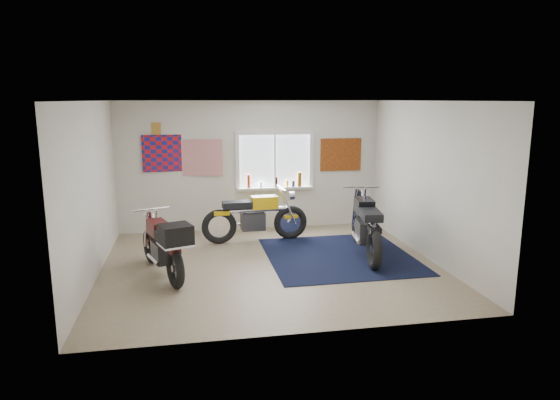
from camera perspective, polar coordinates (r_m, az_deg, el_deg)
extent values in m
plane|color=#9E896B|center=(8.39, -1.08, -7.49)|extent=(5.50, 5.50, 0.00)
plane|color=white|center=(7.94, -1.16, 11.27)|extent=(5.50, 5.50, 0.00)
plane|color=silver|center=(10.51, -3.33, 3.91)|extent=(5.50, 0.00, 5.50)
plane|color=silver|center=(5.66, 2.99, -2.63)|extent=(5.50, 0.00, 5.50)
plane|color=silver|center=(8.09, -20.72, 0.92)|extent=(0.00, 5.00, 5.00)
plane|color=silver|center=(8.92, 16.61, 2.11)|extent=(0.00, 5.00, 5.00)
cube|color=black|center=(8.93, 6.77, -6.35)|extent=(2.52, 2.62, 0.01)
cube|color=white|center=(10.55, -0.62, 4.51)|extent=(1.50, 0.02, 1.10)
cube|color=white|center=(10.48, -0.62, 7.71)|extent=(1.66, 0.06, 0.08)
cube|color=white|center=(10.62, -0.60, 1.34)|extent=(1.66, 0.06, 0.08)
cube|color=white|center=(10.43, -4.90, 4.39)|extent=(0.08, 0.06, 1.10)
cube|color=white|center=(10.70, 3.58, 4.59)|extent=(0.08, 0.06, 1.10)
cube|color=white|center=(10.54, -0.61, 4.50)|extent=(0.04, 0.06, 1.10)
cube|color=white|center=(10.56, -0.55, 1.39)|extent=(1.60, 0.16, 0.04)
cylinder|color=maroon|center=(10.45, -3.60, 2.15)|extent=(0.07, 0.07, 0.28)
cylinder|color=silver|center=(10.49, -2.20, 1.76)|extent=(0.06, 0.06, 0.12)
cylinder|color=black|center=(10.53, -0.43, 2.08)|extent=(0.06, 0.06, 0.22)
cylinder|color=orange|center=(10.58, 0.85, 1.91)|extent=(0.05, 0.05, 0.14)
cylinder|color=brown|center=(10.63, 2.25, 2.38)|extent=(0.09, 0.09, 0.30)
cylinder|color=#232A42|center=(10.61, 1.53, 1.90)|extent=(0.07, 0.07, 0.13)
plane|color=red|center=(10.38, -12.73, 5.23)|extent=(1.00, 0.07, 1.00)
plane|color=red|center=(10.37, -9.10, 4.80)|extent=(0.90, 0.09, 0.90)
cube|color=#AA7930|center=(10.35, -13.96, 7.94)|extent=(0.18, 0.02, 0.24)
cube|color=#A54C14|center=(10.87, 6.96, 5.17)|extent=(0.90, 0.03, 0.70)
torus|color=black|center=(9.87, 1.20, -2.57)|extent=(0.68, 0.18, 0.68)
torus|color=black|center=(9.61, -6.96, -3.05)|extent=(0.68, 0.18, 0.68)
cylinder|color=silver|center=(9.87, 1.20, -2.57)|extent=(0.12, 0.11, 0.11)
cylinder|color=silver|center=(9.61, -6.96, -3.05)|extent=(0.12, 0.11, 0.11)
cylinder|color=silver|center=(9.65, -2.84, -1.13)|extent=(1.27, 0.17, 0.09)
cube|color=#2F2E31|center=(9.69, -3.12, -2.43)|extent=(0.47, 0.31, 0.34)
cylinder|color=silver|center=(9.87, -3.29, -2.78)|extent=(0.56, 0.11, 0.07)
cube|color=#E5AE0C|center=(9.66, -1.79, -0.26)|extent=(0.52, 0.30, 0.24)
cube|color=black|center=(9.56, -4.92, -0.53)|extent=(0.57, 0.32, 0.12)
cube|color=#E5AE0C|center=(9.55, -6.70, -1.45)|extent=(0.31, 0.18, 0.08)
cube|color=#E5AE0C|center=(9.85, 1.20, -1.88)|extent=(0.29, 0.16, 0.05)
cylinder|color=silver|center=(9.68, 0.18, 1.37)|extent=(0.08, 0.63, 0.04)
cylinder|color=silver|center=(9.76, 1.33, 0.48)|extent=(0.11, 0.17, 0.16)
torus|color=black|center=(9.72, 8.88, -2.86)|extent=(0.26, 0.71, 0.70)
torus|color=black|center=(8.25, 10.73, -5.52)|extent=(0.26, 0.71, 0.70)
cylinder|color=silver|center=(9.72, 8.88, -2.86)|extent=(0.13, 0.14, 0.12)
cylinder|color=silver|center=(8.25, 10.73, -5.52)|extent=(0.13, 0.14, 0.12)
cylinder|color=silver|center=(8.90, 9.80, -1.95)|extent=(0.32, 1.40, 0.10)
cube|color=#2F2E31|center=(8.91, 9.81, -3.56)|extent=(0.39, 0.54, 0.38)
cylinder|color=silver|center=(8.90, 8.66, -4.27)|extent=(0.18, 0.62, 0.08)
cube|color=black|center=(9.06, 9.60, -0.70)|extent=(0.37, 0.59, 0.27)
cube|color=black|center=(8.50, 10.32, -1.68)|extent=(0.41, 0.65, 0.13)
cube|color=black|center=(8.22, 10.73, -3.26)|extent=(0.23, 0.36, 0.09)
cube|color=black|center=(9.69, 8.90, -2.10)|extent=(0.20, 0.33, 0.06)
cylinder|color=silver|center=(9.37, 9.23, 1.51)|extent=(0.69, 0.15, 0.04)
cylinder|color=silver|center=(9.61, 8.96, 0.70)|extent=(0.19, 0.14, 0.18)
torus|color=black|center=(8.72, -14.56, -5.05)|extent=(0.32, 0.62, 0.62)
torus|color=black|center=(7.50, -11.89, -7.64)|extent=(0.32, 0.62, 0.62)
cylinder|color=silver|center=(8.72, -14.56, -5.05)|extent=(0.12, 0.13, 0.10)
cylinder|color=silver|center=(7.50, -11.89, -7.64)|extent=(0.12, 0.13, 0.10)
cylinder|color=silver|center=(8.02, -13.42, -4.31)|extent=(0.47, 1.16, 0.09)
cube|color=#2F2E31|center=(8.04, -13.26, -5.82)|extent=(0.39, 0.49, 0.32)
cylinder|color=silver|center=(8.03, -14.27, -6.61)|extent=(0.23, 0.52, 0.07)
cube|color=#3D0C09|center=(8.15, -13.80, -3.12)|extent=(0.39, 0.53, 0.23)
cube|color=black|center=(7.69, -12.77, -4.09)|extent=(0.42, 0.58, 0.11)
cube|color=#3D0C09|center=(7.46, -12.08, -5.60)|extent=(0.24, 0.32, 0.08)
cube|color=#3D0C09|center=(8.69, -14.60, -4.33)|extent=(0.21, 0.29, 0.05)
cylinder|color=silver|center=(8.40, -14.48, -0.99)|extent=(0.57, 0.22, 0.03)
cylinder|color=silver|center=(8.61, -14.77, -1.74)|extent=(0.17, 0.14, 0.15)
cube|color=black|center=(7.26, -11.83, -3.89)|extent=(0.53, 0.52, 0.28)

